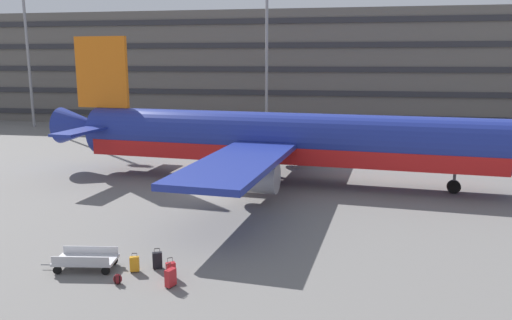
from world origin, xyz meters
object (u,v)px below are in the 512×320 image
Objects in this scene: airliner at (280,140)px; baggage_cart at (86,260)px; suitcase_silver at (171,277)px; suitcase_scuffed at (157,260)px; suitcase_large at (171,270)px; backpack_red at (118,279)px; suitcase_upright at (135,264)px.

airliner is 11.11× the size of baggage_cart.
suitcase_scuffed is (-1.19, 1.61, -0.00)m from suitcase_silver.
airliner is 17.98m from suitcase_large.
suitcase_silver is 0.83m from suitcase_large.
backpack_red is at bearing -155.04° from suitcase_large.
suitcase_scuffed reaches higher than suitcase_large.
suitcase_large is 1.78m from suitcase_upright.
suitcase_scuffed is at bearing 11.39° from baggage_cart.
suitcase_upright reaches higher than backpack_red.
suitcase_upright is at bearing -149.00° from suitcase_scuffed.
suitcase_scuffed reaches higher than backpack_red.
backpack_red is (-1.95, -0.91, -0.16)m from suitcase_large.
suitcase_large is at bearing -42.05° from suitcase_scuffed.
airliner is 37.98× the size of suitcase_silver.
suitcase_large is at bearing -97.02° from airliner.
baggage_cart is at bearing 166.77° from suitcase_silver.
baggage_cart is at bearing -168.61° from suitcase_scuffed.
baggage_cart is (-2.21, -0.11, 0.06)m from suitcase_upright.
suitcase_scuffed is 1.23m from suitcase_large.
suitcase_upright is (-2.02, 1.11, -0.04)m from suitcase_silver.
airliner reaches higher than suitcase_large.
suitcase_silver is 2.31m from suitcase_upright.
airliner is at bearing 79.59° from suitcase_scuffed.
suitcase_scuffed is 0.98m from suitcase_upright.
suitcase_upright is (-0.84, -0.50, -0.03)m from suitcase_scuffed.
suitcase_scuffed is (-3.09, -16.81, -2.76)m from airliner.
suitcase_upright is at bearing 151.32° from suitcase_silver.
backpack_red is (-4.12, -18.54, -2.95)m from airliner.
airliner is 18.67m from baggage_cart.
suitcase_scuffed is at bearing -100.41° from airliner.
suitcase_silver is 1.11× the size of suitcase_large.
backpack_red is at bearing -102.54° from airliner.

